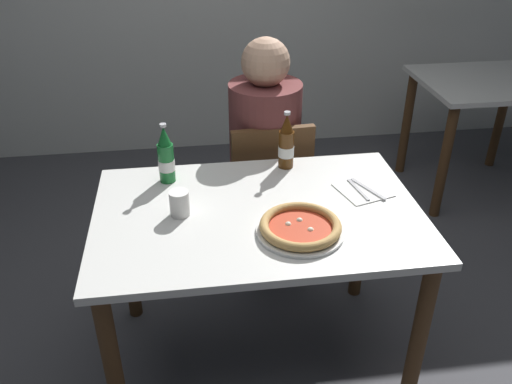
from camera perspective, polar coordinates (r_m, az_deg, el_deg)
ground_plane at (r=2.46m, az=0.17°, el=-16.89°), size 8.00×8.00×0.00m
dining_table_main at (r=2.03m, az=0.20°, el=-4.70°), size 1.20×0.80×0.75m
chair_behind_table at (r=2.64m, az=1.18°, el=0.39°), size 0.43×0.43×0.85m
diner_seated at (r=2.63m, az=0.92°, el=2.85°), size 0.34×0.34×1.21m
dining_table_background at (r=3.63m, az=22.92°, el=8.57°), size 0.80×0.70×0.75m
pizza_margherita_near at (r=1.85m, az=4.73°, el=-3.77°), size 0.31×0.31×0.04m
beer_bottle_left at (r=2.23m, az=3.24°, el=5.11°), size 0.07×0.07×0.25m
beer_bottle_center at (r=2.14m, az=-9.55°, el=3.64°), size 0.07×0.07×0.25m
napkin_with_cutlery at (r=2.13m, az=11.31°, el=0.21°), size 0.22×0.22×0.01m
paper_cup at (r=1.94m, az=-8.13°, el=-1.19°), size 0.07×0.07×0.09m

